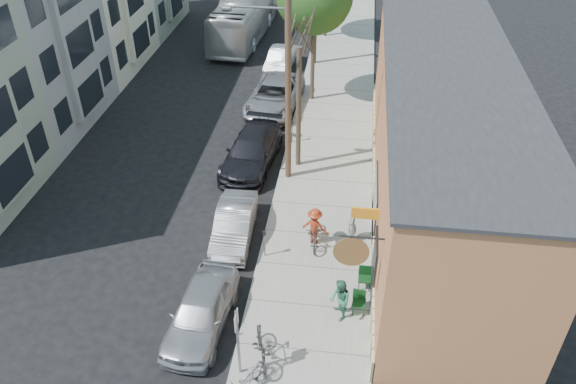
# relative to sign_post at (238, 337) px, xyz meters

# --- Properties ---
(ground) EXTENTS (120.00, 120.00, 0.00)m
(ground) POSITION_rel_sign_post_xyz_m (-2.35, 5.11, -1.83)
(ground) COLOR black
(sidewalk) EXTENTS (4.50, 58.00, 0.15)m
(sidewalk) POSITION_rel_sign_post_xyz_m (1.90, 16.11, -1.76)
(sidewalk) COLOR gray
(sidewalk) RESTS_ON ground
(cafe_building) EXTENTS (6.60, 20.20, 6.61)m
(cafe_building) POSITION_rel_sign_post_xyz_m (6.64, 10.10, 1.47)
(cafe_building) COLOR #B26B42
(cafe_building) RESTS_ON ground
(apartment_row) EXTENTS (6.30, 32.00, 9.00)m
(apartment_row) POSITION_rel_sign_post_xyz_m (-14.20, 19.11, 2.67)
(apartment_row) COLOR gray
(apartment_row) RESTS_ON ground
(sign_post) EXTENTS (0.07, 0.45, 2.80)m
(sign_post) POSITION_rel_sign_post_xyz_m (0.00, 0.00, 0.00)
(sign_post) COLOR slate
(sign_post) RESTS_ON sidewalk
(parking_meter_near) EXTENTS (0.14, 0.14, 1.24)m
(parking_meter_near) POSITION_rel_sign_post_xyz_m (-0.10, 5.51, -0.85)
(parking_meter_near) COLOR slate
(parking_meter_near) RESTS_ON sidewalk
(parking_meter_far) EXTENTS (0.14, 0.14, 1.24)m
(parking_meter_far) POSITION_rel_sign_post_xyz_m (-0.10, 14.44, -0.85)
(parking_meter_far) COLOR slate
(parking_meter_far) RESTS_ON sidewalk
(utility_pole_near) EXTENTS (3.57, 0.28, 10.00)m
(utility_pole_near) POSITION_rel_sign_post_xyz_m (0.04, 11.26, 3.58)
(utility_pole_near) COLOR #503A28
(utility_pole_near) RESTS_ON sidewalk
(tree_bare) EXTENTS (0.24, 0.24, 6.02)m
(tree_bare) POSITION_rel_sign_post_xyz_m (0.45, 12.35, 1.33)
(tree_bare) COLOR #44392C
(tree_bare) RESTS_ON sidewalk
(patio_chair_a) EXTENTS (0.50, 0.50, 0.88)m
(patio_chair_a) POSITION_rel_sign_post_xyz_m (3.83, 4.25, -1.24)
(patio_chair_a) COLOR #0F3715
(patio_chair_a) RESTS_ON sidewalk
(patio_chair_b) EXTENTS (0.55, 0.55, 0.88)m
(patio_chair_b) POSITION_rel_sign_post_xyz_m (3.65, 3.01, -1.24)
(patio_chair_b) COLOR #0F3715
(patio_chair_b) RESTS_ON sidewalk
(patron_grey) EXTENTS (0.40, 0.60, 1.63)m
(patron_grey) POSITION_rel_sign_post_xyz_m (3.25, 6.89, -0.87)
(patron_grey) COLOR gray
(patron_grey) RESTS_ON sidewalk
(patron_green) EXTENTS (0.87, 0.98, 1.67)m
(patron_green) POSITION_rel_sign_post_xyz_m (2.98, 2.69, -0.85)
(patron_green) COLOR #2E7357
(patron_green) RESTS_ON sidewalk
(cyclist) EXTENTS (1.18, 0.86, 1.64)m
(cyclist) POSITION_rel_sign_post_xyz_m (1.77, 6.59, -0.86)
(cyclist) COLOR maroon
(cyclist) RESTS_ON sidewalk
(cyclist_bike) EXTENTS (0.91, 2.08, 1.06)m
(cyclist_bike) POSITION_rel_sign_post_xyz_m (1.77, 6.59, -1.15)
(cyclist_bike) COLOR black
(cyclist_bike) RESTS_ON sidewalk
(parked_bike_a) EXTENTS (1.14, 2.06, 1.19)m
(parked_bike_a) POSITION_rel_sign_post_xyz_m (0.60, 0.56, -1.09)
(parked_bike_a) COLOR black
(parked_bike_a) RESTS_ON sidewalk
(parked_bike_b) EXTENTS (1.30, 1.97, 0.98)m
(parked_bike_b) POSITION_rel_sign_post_xyz_m (0.34, -0.69, -1.19)
(parked_bike_b) COLOR slate
(parked_bike_b) RESTS_ON sidewalk
(car_0) EXTENTS (2.11, 4.59, 1.52)m
(car_0) POSITION_rel_sign_post_xyz_m (-1.70, 1.80, -1.07)
(car_0) COLOR #9E9FA5
(car_0) RESTS_ON ground
(car_1) EXTENTS (1.66, 4.26, 1.38)m
(car_1) POSITION_rel_sign_post_xyz_m (-1.55, 6.63, -1.14)
(car_1) COLOR #A0A1A7
(car_1) RESTS_ON ground
(car_2) EXTENTS (2.73, 5.65, 1.59)m
(car_2) POSITION_rel_sign_post_xyz_m (-1.83, 12.22, -1.04)
(car_2) COLOR black
(car_2) RESTS_ON ground
(car_3) EXTENTS (3.20, 6.06, 1.63)m
(car_3) POSITION_rel_sign_post_xyz_m (-1.62, 18.37, -1.02)
(car_3) COLOR #93949A
(car_3) RESTS_ON ground
(car_4) EXTENTS (1.80, 4.30, 1.38)m
(car_4) POSITION_rel_sign_post_xyz_m (-2.05, 24.02, -1.14)
(car_4) COLOR #A7ABAE
(car_4) RESTS_ON ground
(bus) EXTENTS (3.41, 11.95, 3.29)m
(bus) POSITION_rel_sign_post_xyz_m (-5.48, 29.98, -0.19)
(bus) COLOR silver
(bus) RESTS_ON ground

